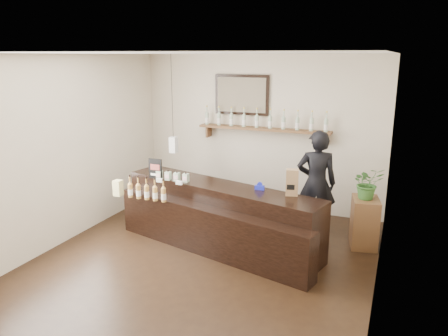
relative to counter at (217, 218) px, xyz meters
name	(u,v)px	position (x,y,z in m)	size (l,w,h in m)	color
ground	(203,261)	(0.04, -0.58, -0.43)	(5.00, 5.00, 0.00)	black
room_shell	(202,141)	(0.04, -0.58, 1.28)	(5.00, 5.00, 5.00)	beige
back_wall_decor	(250,114)	(-0.12, 1.79, 1.33)	(2.66, 0.96, 1.69)	#56321D
counter	(217,218)	(0.00, 0.00, 0.00)	(3.30, 1.66, 1.06)	black
promo_sign	(155,169)	(-1.05, 0.05, 0.64)	(0.23, 0.03, 0.32)	black
paper_bag	(292,182)	(1.10, 0.04, 0.66)	(0.19, 0.16, 0.37)	olive
tape_dispenser	(260,187)	(0.62, 0.11, 0.53)	(0.14, 0.06, 0.11)	#1922B2
side_cabinet	(364,222)	(2.04, 0.80, -0.06)	(0.46, 0.57, 0.74)	#56321D
potted_plant	(368,183)	(2.04, 0.80, 0.55)	(0.43, 0.37, 0.48)	#346629
shopkeeper	(317,177)	(1.27, 0.97, 0.52)	(0.69, 0.45, 1.90)	black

